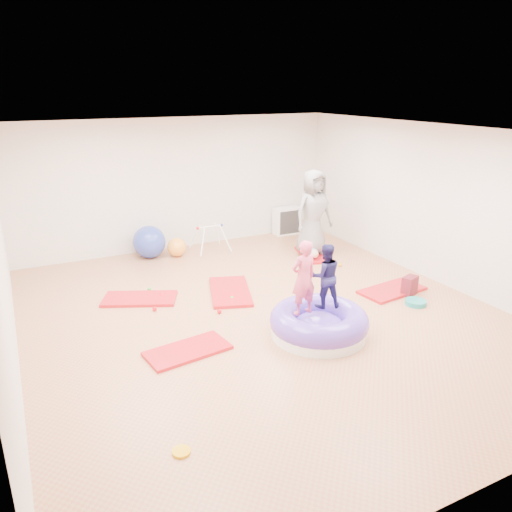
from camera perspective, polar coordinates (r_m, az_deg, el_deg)
name	(u,v)px	position (r m, az deg, el deg)	size (l,w,h in m)	color
room	(265,230)	(7.36, 1.05, 3.01)	(7.01, 8.01, 2.81)	tan
gym_mat_front_left	(188,351)	(6.92, -7.81, -10.65)	(1.12, 0.56, 0.05)	red
gym_mat_mid_left	(140,299)	(8.62, -13.14, -4.78)	(1.20, 0.60, 0.05)	red
gym_mat_center_back	(230,291)	(8.69, -2.98, -4.06)	(1.31, 0.65, 0.05)	red
gym_mat_right	(392,290)	(9.05, 15.27, -3.80)	(1.18, 0.59, 0.05)	red
gym_mat_rear_right	(314,255)	(10.62, 6.61, 0.16)	(1.09, 0.55, 0.05)	red
inflatable_cushion	(319,324)	(7.29, 7.19, -7.67)	(1.43, 1.43, 0.45)	white
child_pink	(304,274)	(6.90, 5.46, -2.11)	(0.39, 0.26, 1.08)	#DE4C6E
child_navy	(325,273)	(7.18, 7.92, -1.88)	(0.46, 0.36, 0.96)	#1F1B4F
adult_caregiver	(313,212)	(10.39, 6.57, 4.97)	(0.87, 0.56, 1.77)	gray
infant	(311,253)	(10.30, 6.36, 0.31)	(0.34, 0.34, 0.20)	#AABADB
ball_pit_balls	(231,292)	(8.63, -2.93, -4.17)	(3.94, 1.45, 0.07)	green
exercise_ball_blue	(149,242)	(10.58, -12.10, 1.58)	(0.67, 0.67, 0.67)	#2B3FA5
exercise_ball_orange	(177,247)	(10.59, -9.05, 1.00)	(0.40, 0.40, 0.40)	#FF9B30
infant_play_gym	(210,234)	(10.78, -5.28, 2.48)	(0.74, 0.70, 0.57)	white
cube_shelf	(287,221)	(12.06, 3.58, 4.03)	(0.65, 0.32, 0.65)	white
balance_disc	(416,302)	(8.63, 17.78, -5.08)	(0.34, 0.34, 0.08)	teal
backpack	(410,286)	(8.95, 17.15, -3.26)	(0.29, 0.18, 0.33)	#B3243D
yellow_toy	(181,452)	(5.31, -8.52, -21.24)	(0.19, 0.19, 0.03)	#EAAC00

